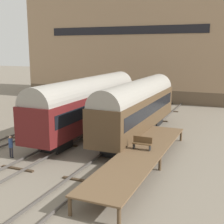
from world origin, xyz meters
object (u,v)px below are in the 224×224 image
at_px(train_car_maroon, 88,102).
at_px(train_car_brown, 137,105).
at_px(person_worker, 11,144).
at_px(bench, 142,143).

distance_m(train_car_maroon, train_car_brown, 4.97).
distance_m(train_car_brown, person_worker, 11.74).
xyz_separation_m(train_car_maroon, bench, (7.55, -6.23, -1.50)).
xyz_separation_m(train_car_brown, person_worker, (-6.95, -9.25, -2.00)).
relative_size(train_car_brown, person_worker, 9.22).
bearing_deg(person_worker, train_car_brown, 53.07).
xyz_separation_m(train_car_maroon, train_car_brown, (4.96, 0.36, -0.04)).
height_order(train_car_maroon, train_car_brown, train_car_maroon).
distance_m(train_car_maroon, person_worker, 9.34).
bearing_deg(person_worker, train_car_maroon, 77.39).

